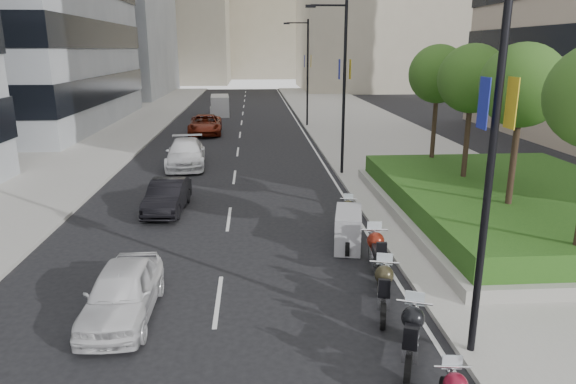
{
  "coord_description": "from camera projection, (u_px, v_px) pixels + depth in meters",
  "views": [
    {
      "loc": [
        -0.47,
        -8.77,
        6.62
      ],
      "look_at": [
        0.67,
        7.7,
        2.0
      ],
      "focal_mm": 32.0,
      "sensor_mm": 36.0,
      "label": 1
    }
  ],
  "objects": [
    {
      "name": "sidewalk_right",
      "position": [
        376.0,
        136.0,
        39.64
      ],
      "size": [
        10.0,
        100.0,
        0.15
      ],
      "primitive_type": "cube",
      "color": "#9E9B93",
      "rests_on": "ground"
    },
    {
      "name": "sidewalk_left",
      "position": [
        98.0,
        140.0,
        38.25
      ],
      "size": [
        8.0,
        100.0,
        0.15
      ],
      "primitive_type": "cube",
      "color": "#9E9B93",
      "rests_on": "ground"
    },
    {
      "name": "lane_edge",
      "position": [
        307.0,
        138.0,
        39.31
      ],
      "size": [
        0.12,
        100.0,
        0.01
      ],
      "primitive_type": "cube",
      "color": "silver",
      "rests_on": "ground"
    },
    {
      "name": "lane_centre",
      "position": [
        239.0,
        139.0,
        38.96
      ],
      "size": [
        0.12,
        100.0,
        0.01
      ],
      "primitive_type": "cube",
      "color": "silver",
      "rests_on": "ground"
    },
    {
      "name": "planter",
      "position": [
        517.0,
        212.0,
        20.42
      ],
      "size": [
        10.0,
        14.0,
        0.4
      ],
      "primitive_type": "cube",
      "color": "#9A978F",
      "rests_on": "sidewalk_right"
    },
    {
      "name": "hedge",
      "position": [
        519.0,
        198.0,
        20.26
      ],
      "size": [
        9.4,
        13.4,
        0.8
      ],
      "primitive_type": "cube",
      "color": "#133C11",
      "rests_on": "planter"
    },
    {
      "name": "tree_1",
      "position": [
        522.0,
        86.0,
        17.03
      ],
      "size": [
        2.8,
        2.8,
        6.3
      ],
      "color": "#332319",
      "rests_on": "planter"
    },
    {
      "name": "tree_2",
      "position": [
        472.0,
        79.0,
        20.87
      ],
      "size": [
        2.8,
        2.8,
        6.3
      ],
      "color": "#332319",
      "rests_on": "planter"
    },
    {
      "name": "tree_3",
      "position": [
        438.0,
        74.0,
        24.72
      ],
      "size": [
        2.8,
        2.8,
        6.3
      ],
      "color": "#332319",
      "rests_on": "planter"
    },
    {
      "name": "lamp_post_0",
      "position": [
        487.0,
        131.0,
        10.11
      ],
      "size": [
        2.34,
        0.45,
        9.0
      ],
      "color": "black",
      "rests_on": "ground"
    },
    {
      "name": "lamp_post_1",
      "position": [
        341.0,
        80.0,
        26.45
      ],
      "size": [
        2.34,
        0.45,
        9.0
      ],
      "color": "black",
      "rests_on": "ground"
    },
    {
      "name": "lamp_post_2",
      "position": [
        306.0,
        68.0,
        43.74
      ],
      "size": [
        2.34,
        0.45,
        9.0
      ],
      "color": "black",
      "rests_on": "ground"
    },
    {
      "name": "motorcycle_2",
      "position": [
        411.0,
        336.0,
        11.1
      ],
      "size": [
        1.07,
        2.27,
        1.18
      ],
      "rotation": [
        0.0,
        0.0,
        1.21
      ],
      "color": "black",
      "rests_on": "ground"
    },
    {
      "name": "motorcycle_3",
      "position": [
        384.0,
        289.0,
        13.27
      ],
      "size": [
        0.87,
        2.31,
        1.17
      ],
      "rotation": [
        0.0,
        0.0,
        1.33
      ],
      "color": "black",
      "rests_on": "ground"
    },
    {
      "name": "motorcycle_4",
      "position": [
        376.0,
        253.0,
        15.51
      ],
      "size": [
        0.83,
        2.48,
        1.23
      ],
      "rotation": [
        0.0,
        0.0,
        1.48
      ],
      "color": "black",
      "rests_on": "ground"
    },
    {
      "name": "motorcycle_5",
      "position": [
        348.0,
        229.0,
        17.61
      ],
      "size": [
        1.26,
        2.26,
        1.29
      ],
      "rotation": [
        0.0,
        0.0,
        1.38
      ],
      "color": "black",
      "rests_on": "ground"
    },
    {
      "name": "motorcycle_6",
      "position": [
        347.0,
        213.0,
        19.69
      ],
      "size": [
        0.75,
        1.96,
        0.99
      ],
      "rotation": [
        0.0,
        0.0,
        1.32
      ],
      "color": "black",
      "rests_on": "ground"
    },
    {
      "name": "car_a",
      "position": [
        122.0,
        292.0,
        12.97
      ],
      "size": [
        1.62,
        4.02,
        1.37
      ],
      "primitive_type": "imported",
      "rotation": [
        0.0,
        0.0,
        -0.0
      ],
      "color": "white",
      "rests_on": "ground"
    },
    {
      "name": "car_b",
      "position": [
        167.0,
        196.0,
        21.5
      ],
      "size": [
        1.59,
        4.07,
        1.32
      ],
      "primitive_type": "imported",
      "rotation": [
        0.0,
        0.0,
        -0.05
      ],
      "color": "black",
      "rests_on": "ground"
    },
    {
      "name": "car_c",
      "position": [
        186.0,
        153.0,
        29.72
      ],
      "size": [
        2.54,
        5.46,
        1.54
      ],
      "primitive_type": "imported",
      "rotation": [
        0.0,
        0.0,
        0.07
      ],
      "color": "white",
      "rests_on": "ground"
    },
    {
      "name": "car_d",
      "position": [
        205.0,
        124.0,
        41.08
      ],
      "size": [
        2.76,
        5.61,
        1.53
      ],
      "primitive_type": "imported",
      "rotation": [
        0.0,
        0.0,
        0.04
      ],
      "color": "maroon",
      "rests_on": "ground"
    },
    {
      "name": "delivery_van",
      "position": [
        220.0,
        106.0,
        52.63
      ],
      "size": [
        2.08,
        4.83,
        1.98
      ],
      "rotation": [
        0.0,
        0.0,
        0.06
      ],
      "color": "#B7B7B9",
      "rests_on": "ground"
    }
  ]
}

